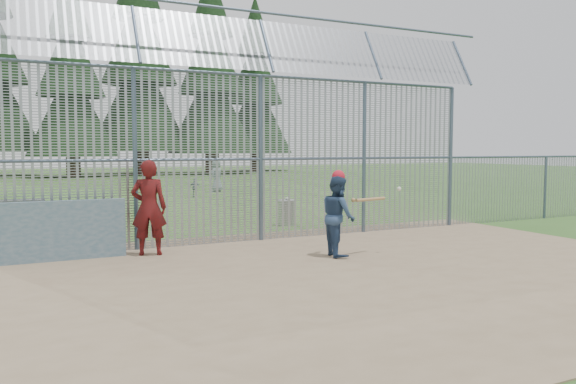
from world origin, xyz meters
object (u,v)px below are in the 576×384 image
batter (338,216)px  trash_can (287,212)px  onlooker (149,208)px  dugout_wall (61,231)px

batter → trash_can: bearing=-3.6°
onlooker → dugout_wall: bearing=12.7°
trash_can → onlooker: bearing=-147.6°
batter → onlooker: (-3.51, 1.84, 0.16)m
dugout_wall → trash_can: (6.39, 2.81, -0.24)m
dugout_wall → onlooker: 1.77m
dugout_wall → batter: 5.60m
dugout_wall → onlooker: bearing=-5.3°
batter → onlooker: 3.96m
dugout_wall → onlooker: size_ratio=1.25×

